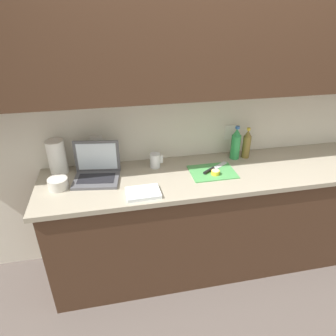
# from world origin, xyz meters

# --- Properties ---
(ground_plane) EXTENTS (12.00, 12.00, 0.00)m
(ground_plane) POSITION_xyz_m (0.00, 0.00, 0.00)
(ground_plane) COLOR #564C47
(ground_plane) RESTS_ON ground
(wall_back) EXTENTS (5.20, 0.38, 2.60)m
(wall_back) POSITION_xyz_m (-0.00, 0.23, 1.56)
(wall_back) COLOR silver
(wall_back) RESTS_ON ground_plane
(counter_unit) EXTENTS (2.58, 0.61, 0.88)m
(counter_unit) POSITION_xyz_m (0.02, 0.00, 0.45)
(counter_unit) COLOR #472D1E
(counter_unit) RESTS_ON ground_plane
(laptop) EXTENTS (0.35, 0.29, 0.26)m
(laptop) POSITION_xyz_m (-0.87, 0.09, 0.94)
(laptop) COLOR #515156
(laptop) RESTS_ON counter_unit
(cutting_board) EXTENTS (0.33, 0.25, 0.01)m
(cutting_board) POSITION_xyz_m (-0.04, 0.00, 0.89)
(cutting_board) COLOR #4C9E51
(cutting_board) RESTS_ON counter_unit
(knife) EXTENTS (0.24, 0.18, 0.02)m
(knife) POSITION_xyz_m (-0.04, 0.02, 0.90)
(knife) COLOR silver
(knife) RESTS_ON cutting_board
(lemon_half_cut) EXTENTS (0.06, 0.06, 0.03)m
(lemon_half_cut) POSITION_xyz_m (-0.04, -0.05, 0.91)
(lemon_half_cut) COLOR yellow
(lemon_half_cut) RESTS_ON cutting_board
(bottle_green_soda) EXTENTS (0.06, 0.06, 0.25)m
(bottle_green_soda) POSITION_xyz_m (0.30, 0.19, 1.00)
(bottle_green_soda) COLOR olive
(bottle_green_soda) RESTS_ON counter_unit
(bottle_oil_tall) EXTENTS (0.07, 0.07, 0.27)m
(bottle_oil_tall) POSITION_xyz_m (0.21, 0.19, 1.01)
(bottle_oil_tall) COLOR #2D934C
(bottle_oil_tall) RESTS_ON counter_unit
(measuring_cup) EXTENTS (0.10, 0.08, 0.11)m
(measuring_cup) POSITION_xyz_m (-0.44, 0.17, 0.94)
(measuring_cup) COLOR silver
(measuring_cup) RESTS_ON counter_unit
(bowl_white) EXTENTS (0.13, 0.13, 0.07)m
(bowl_white) POSITION_xyz_m (-1.12, 0.00, 0.92)
(bowl_white) COLOR beige
(bowl_white) RESTS_ON counter_unit
(paper_towel_roll) EXTENTS (0.13, 0.13, 0.25)m
(paper_towel_roll) POSITION_xyz_m (-1.14, 0.22, 1.01)
(paper_towel_roll) COLOR white
(paper_towel_roll) RESTS_ON counter_unit
(dish_towel) EXTENTS (0.22, 0.17, 0.02)m
(dish_towel) POSITION_xyz_m (-0.58, -0.19, 0.90)
(dish_towel) COLOR white
(dish_towel) RESTS_ON counter_unit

